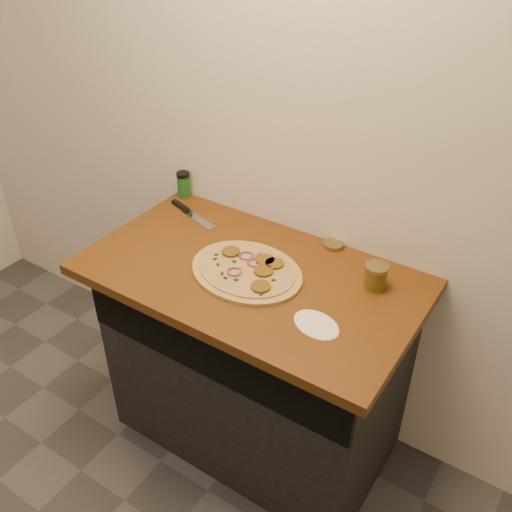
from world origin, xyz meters
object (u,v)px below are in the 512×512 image
Objects in this scene: pizza at (247,270)px; chefs_knife at (189,212)px; spice_shaker at (184,184)px; salsa_jar at (376,276)px.

chefs_knife is at bearing 154.05° from pizza.
spice_shaker is (-0.11, 0.10, 0.05)m from chefs_knife.
salsa_jar reaches higher than pizza.
spice_shaker is at bearing 135.92° from chefs_knife.
salsa_jar is (0.41, 0.17, 0.03)m from pizza.
salsa_jar is at bearing 22.81° from pizza.
spice_shaker is at bearing 149.82° from pizza.
salsa_jar is 0.96m from spice_shaker.
salsa_jar is at bearing -8.66° from spice_shaker.
pizza is 0.44m from salsa_jar.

